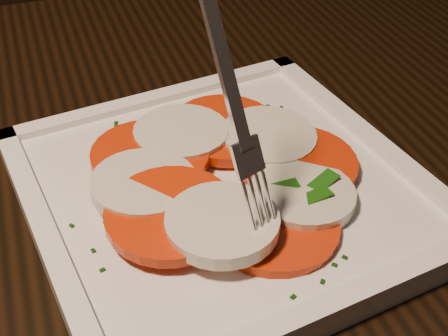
{
  "coord_description": "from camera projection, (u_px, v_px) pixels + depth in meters",
  "views": [
    {
      "loc": [
        -0.14,
        -0.41,
        1.05
      ],
      "look_at": [
        -0.01,
        -0.1,
        0.78
      ],
      "focal_mm": 50.0,
      "sensor_mm": 36.0,
      "label": 1
    }
  ],
  "objects": [
    {
      "name": "caprese_salad",
      "position": [
        224.0,
        174.0,
        0.44
      ],
      "size": [
        0.22,
        0.22,
        0.02
      ],
      "color": "red",
      "rests_on": "plate"
    },
    {
      "name": "fork",
      "position": [
        218.0,
        76.0,
        0.36
      ],
      "size": [
        0.05,
        0.08,
        0.17
      ],
      "primitive_type": null,
      "rotation": [
        0.0,
        0.0,
        0.28
      ],
      "color": "white",
      "rests_on": "caprese_salad"
    },
    {
      "name": "chair",
      "position": [
        41.0,
        46.0,
        1.11
      ],
      "size": [
        0.46,
        0.46,
        0.93
      ],
      "rotation": [
        0.0,
        0.0,
        0.11
      ],
      "color": "black",
      "rests_on": "ground"
    },
    {
      "name": "table",
      "position": [
        267.0,
        268.0,
        0.54
      ],
      "size": [
        1.25,
        0.88,
        0.75
      ],
      "rotation": [
        0.0,
        0.0,
        -0.07
      ],
      "color": "black",
      "rests_on": "ground"
    },
    {
      "name": "plate",
      "position": [
        224.0,
        192.0,
        0.45
      ],
      "size": [
        0.29,
        0.29,
        0.01
      ],
      "primitive_type": "cube",
      "rotation": [
        0.0,
        0.0,
        0.07
      ],
      "color": "white",
      "rests_on": "table"
    }
  ]
}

